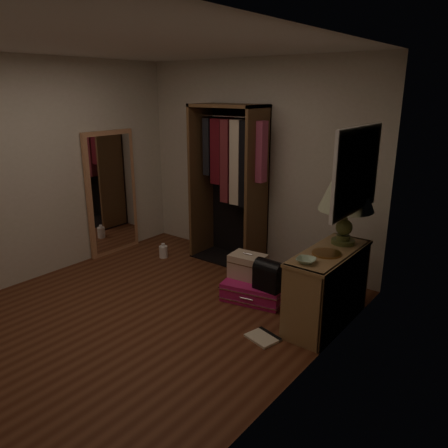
# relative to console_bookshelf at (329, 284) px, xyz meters

# --- Properties ---
(ground) EXTENTS (4.00, 4.00, 0.00)m
(ground) POSITION_rel_console_bookshelf_xyz_m (-1.53, -1.05, -0.39)
(ground) COLOR #542918
(ground) RESTS_ON ground
(room_walls) EXTENTS (3.52, 4.02, 2.60)m
(room_walls) POSITION_rel_console_bookshelf_xyz_m (-1.46, -1.00, 1.11)
(room_walls) COLOR beige
(room_walls) RESTS_ON ground
(console_bookshelf) EXTENTS (0.42, 1.12, 0.75)m
(console_bookshelf) POSITION_rel_console_bookshelf_xyz_m (0.00, 0.00, 0.00)
(console_bookshelf) COLOR #947047
(console_bookshelf) RESTS_ON ground
(open_wardrobe) EXTENTS (1.04, 0.50, 2.05)m
(open_wardrobe) POSITION_rel_console_bookshelf_xyz_m (-1.73, 0.72, 0.82)
(open_wardrobe) COLOR brown
(open_wardrobe) RESTS_ON ground
(floor_mirror) EXTENTS (0.06, 0.80, 1.70)m
(floor_mirror) POSITION_rel_console_bookshelf_xyz_m (-3.24, -0.05, 0.46)
(floor_mirror) COLOR tan
(floor_mirror) RESTS_ON ground
(pink_suitcase) EXTENTS (0.76, 0.62, 0.21)m
(pink_suitcase) POSITION_rel_console_bookshelf_xyz_m (-0.83, -0.05, -0.29)
(pink_suitcase) COLOR #C01765
(pink_suitcase) RESTS_ON ground
(train_case) EXTENTS (0.42, 0.31, 0.29)m
(train_case) POSITION_rel_console_bookshelf_xyz_m (-0.96, -0.01, -0.05)
(train_case) COLOR #C4AE95
(train_case) RESTS_ON pink_suitcase
(black_bag) EXTENTS (0.31, 0.21, 0.32)m
(black_bag) POSITION_rel_console_bookshelf_xyz_m (-0.62, -0.12, -0.02)
(black_bag) COLOR black
(black_bag) RESTS_ON pink_suitcase
(table_lamp) EXTENTS (0.66, 0.66, 0.67)m
(table_lamp) POSITION_rel_console_bookshelf_xyz_m (0.01, 0.24, 0.85)
(table_lamp) COLOR #454F26
(table_lamp) RESTS_ON console_bookshelf
(brass_tray) EXTENTS (0.34, 0.34, 0.02)m
(brass_tray) POSITION_rel_console_bookshelf_xyz_m (0.01, -0.13, 0.37)
(brass_tray) COLOR #A87740
(brass_tray) RESTS_ON console_bookshelf
(ceramic_bowl) EXTENTS (0.20, 0.20, 0.04)m
(ceramic_bowl) POSITION_rel_console_bookshelf_xyz_m (-0.04, -0.44, 0.38)
(ceramic_bowl) COLOR #A4C5A7
(ceramic_bowl) RESTS_ON console_bookshelf
(white_jug) EXTENTS (0.13, 0.13, 0.20)m
(white_jug) POSITION_rel_console_bookshelf_xyz_m (-2.52, 0.19, -0.30)
(white_jug) COLOR white
(white_jug) RESTS_ON ground
(floor_book) EXTENTS (0.33, 0.29, 0.03)m
(floor_book) POSITION_rel_console_bookshelf_xyz_m (-0.31, -0.68, -0.38)
(floor_book) COLOR beige
(floor_book) RESTS_ON ground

